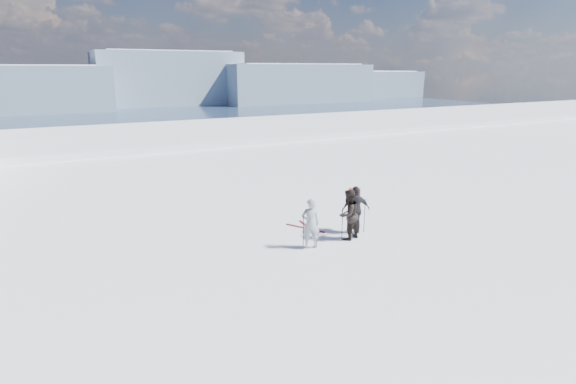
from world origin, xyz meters
The scene contains 8 objects.
lake_basin centered at (0.00, 30.00, -6.50)m, with size 820.00×820.00×71.62m.
far_mountain_range centered at (29.60, 454.78, -7.19)m, with size 770.00×110.00×53.00m.
skier_grey centered at (-2.15, 1.82, 0.87)m, with size 0.63×0.42×1.73m, color #979EA5.
skier_dark centered at (-0.56, 1.91, 0.91)m, with size 0.89×0.69×1.82m, color black.
skier_pack centered at (0.05, 2.30, 0.89)m, with size 1.04×0.43×1.78m, color black.
backpack centered at (0.13, 2.54, 2.05)m, with size 0.38×0.21×0.54m, color red.
ski_poles centered at (-0.86, 1.95, 0.61)m, with size 2.85×0.47×1.29m.
skis_loose centered at (-1.30, 3.54, 0.01)m, with size 0.92×1.70×0.03m.
Camera 1 is at (-9.39, -10.45, 5.89)m, focal length 28.00 mm.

